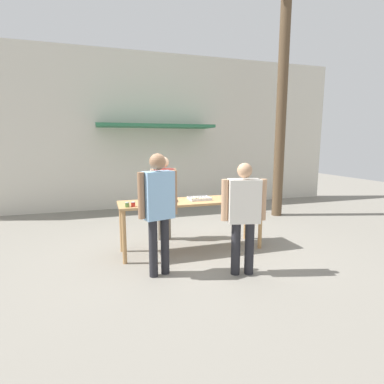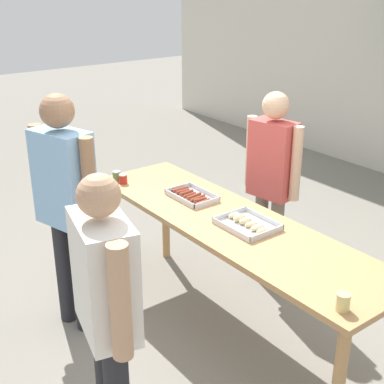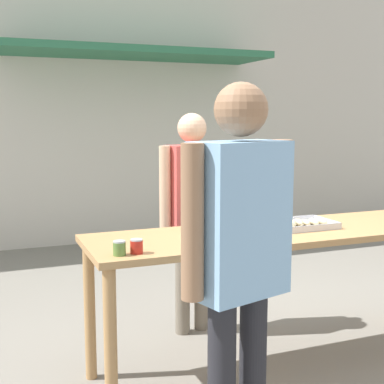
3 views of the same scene
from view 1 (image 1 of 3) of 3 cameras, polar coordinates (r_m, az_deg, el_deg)
The scene contains 12 objects.
ground_plane at distance 5.59m, azimuth 0.00°, elevation -10.92°, with size 24.00×24.00×0.00m, color gray.
building_facade_back at distance 9.12m, azimuth -7.53°, elevation 11.29°, with size 12.00×1.11×4.50m.
serving_table at distance 5.36m, azimuth 0.00°, elevation -2.73°, with size 2.58×0.71×0.92m.
food_tray_sausages at distance 5.25m, azimuth -5.09°, elevation -1.65°, with size 0.38×0.25×0.04m.
food_tray_buns at distance 5.41m, azimuth 1.35°, elevation -1.24°, with size 0.38×0.31×0.06m.
condiment_jar_mustard at distance 4.88m, azimuth -12.25°, elevation -2.38°, with size 0.07×0.07×0.08m.
condiment_jar_ketchup at distance 4.90m, azimuth -11.15°, elevation -2.31°, with size 0.07×0.07×0.08m.
beer_cup at distance 5.57m, azimuth 12.16°, elevation -0.85°, with size 0.07×0.07×0.09m.
person_server_behind_table at distance 5.96m, azimuth -5.41°, elevation 0.37°, with size 0.53×0.26×1.67m.
person_customer_holding_hotdog at distance 4.30m, azimuth -6.43°, elevation -2.27°, with size 0.59×0.34×1.79m.
person_customer_with_cup at distance 4.40m, azimuth 9.80°, elevation -3.38°, with size 0.64×0.35×1.66m.
utility_pole at distance 8.36m, azimuth 16.84°, elevation 18.76°, with size 1.10×0.26×6.59m.
Camera 1 is at (-1.54, -5.01, 1.94)m, focal length 28.00 mm.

